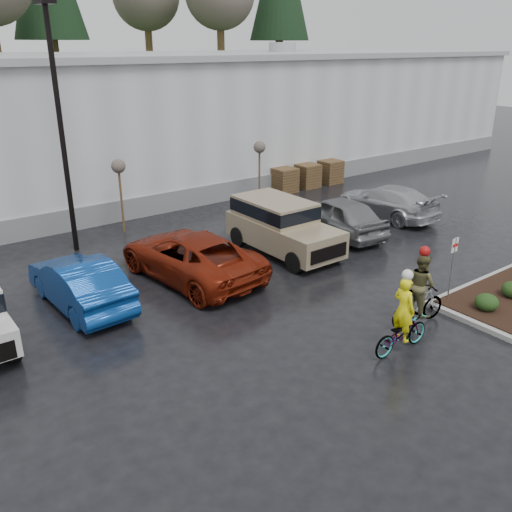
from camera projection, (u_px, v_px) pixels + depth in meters
ground at (371, 341)px, 15.06m from camera, size 120.00×120.00×0.00m
warehouse at (76, 122)px, 30.07m from camera, size 60.50×15.50×7.20m
lamppost at (58, 104)px, 19.66m from camera, size 0.50×1.00×9.22m
sapling_mid at (119, 170)px, 22.88m from camera, size 0.60×0.60×3.20m
sapling_east at (259, 151)px, 27.08m from camera, size 0.60×0.60×3.20m
pallet_stack_a at (284, 180)px, 29.98m from camera, size 1.20×1.20×1.35m
pallet_stack_b at (307, 176)px, 30.93m from camera, size 1.20×1.20×1.35m
pallet_stack_c at (330, 172)px, 31.94m from camera, size 1.20×1.20×1.35m
shrub_a at (487, 302)px, 16.41m from camera, size 0.70×0.70×0.52m
fire_lane_sign at (453, 262)px, 16.83m from camera, size 0.30×0.05×2.20m
car_blue at (79, 283)px, 16.84m from camera, size 1.90×4.87×1.58m
car_red at (190, 256)px, 18.89m from camera, size 3.35×6.21×1.65m
suv_tan at (284, 228)px, 21.09m from camera, size 2.20×5.10×2.06m
car_grey at (338, 215)px, 23.25m from camera, size 2.63×5.18×1.69m
car_far_silver at (386, 201)px, 25.65m from camera, size 2.25×5.27×1.52m
cyclist_hivis at (402, 326)px, 14.36m from camera, size 1.96×0.72×2.37m
cyclist_olive at (419, 297)px, 15.71m from camera, size 1.94×0.96×2.44m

